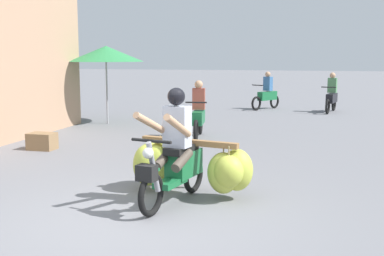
{
  "coord_description": "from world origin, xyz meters",
  "views": [
    {
      "loc": [
        2.26,
        -5.36,
        2.01
      ],
      "look_at": [
        0.42,
        1.9,
        0.9
      ],
      "focal_mm": 46.15,
      "sensor_mm": 36.0,
      "label": 1
    }
  ],
  "objects_px": {
    "motorbike_distant_ahead_right": "(267,94)",
    "produce_crate": "(42,141)",
    "motorbike_main_loaded": "(182,163)",
    "market_umbrella_near_shop": "(106,54)",
    "motorbike_distant_far_ahead": "(332,96)",
    "motorbike_distant_ahead_left": "(199,115)"
  },
  "relations": [
    {
      "from": "motorbike_distant_ahead_right",
      "to": "produce_crate",
      "type": "bearing_deg",
      "value": -112.83
    },
    {
      "from": "motorbike_distant_far_ahead",
      "to": "produce_crate",
      "type": "height_order",
      "value": "motorbike_distant_far_ahead"
    },
    {
      "from": "motorbike_main_loaded",
      "to": "market_umbrella_near_shop",
      "type": "xyz_separation_m",
      "value": [
        -4.14,
        6.72,
        1.56
      ]
    },
    {
      "from": "motorbike_distant_ahead_left",
      "to": "motorbike_distant_far_ahead",
      "type": "bearing_deg",
      "value": 62.74
    },
    {
      "from": "motorbike_distant_far_ahead",
      "to": "produce_crate",
      "type": "xyz_separation_m",
      "value": [
        -6.18,
        -8.75,
        -0.39
      ]
    },
    {
      "from": "motorbike_distant_ahead_right",
      "to": "motorbike_main_loaded",
      "type": "bearing_deg",
      "value": -90.1
    },
    {
      "from": "produce_crate",
      "to": "motorbike_distant_ahead_right",
      "type": "bearing_deg",
      "value": 67.17
    },
    {
      "from": "produce_crate",
      "to": "motorbike_main_loaded",
      "type": "bearing_deg",
      "value": -34.39
    },
    {
      "from": "market_umbrella_near_shop",
      "to": "produce_crate",
      "type": "xyz_separation_m",
      "value": [
        0.3,
        -4.09,
        -1.86
      ]
    },
    {
      "from": "motorbike_distant_ahead_left",
      "to": "produce_crate",
      "type": "distance_m",
      "value": 3.74
    },
    {
      "from": "market_umbrella_near_shop",
      "to": "produce_crate",
      "type": "relative_size",
      "value": 4.05
    },
    {
      "from": "motorbike_main_loaded",
      "to": "market_umbrella_near_shop",
      "type": "relative_size",
      "value": 0.86
    },
    {
      "from": "motorbike_distant_ahead_left",
      "to": "market_umbrella_near_shop",
      "type": "height_order",
      "value": "market_umbrella_near_shop"
    },
    {
      "from": "motorbike_distant_ahead_right",
      "to": "motorbike_distant_far_ahead",
      "type": "bearing_deg",
      "value": -10.65
    },
    {
      "from": "motorbike_distant_ahead_left",
      "to": "produce_crate",
      "type": "bearing_deg",
      "value": -140.76
    },
    {
      "from": "motorbike_distant_ahead_right",
      "to": "produce_crate",
      "type": "distance_m",
      "value": 9.97
    },
    {
      "from": "motorbike_distant_ahead_left",
      "to": "market_umbrella_near_shop",
      "type": "xyz_separation_m",
      "value": [
        -3.18,
        1.73,
        1.48
      ]
    },
    {
      "from": "produce_crate",
      "to": "motorbike_distant_far_ahead",
      "type": "bearing_deg",
      "value": 54.77
    },
    {
      "from": "motorbike_main_loaded",
      "to": "motorbike_distant_far_ahead",
      "type": "xyz_separation_m",
      "value": [
        2.33,
        11.38,
        0.08
      ]
    },
    {
      "from": "motorbike_main_loaded",
      "to": "motorbike_distant_far_ahead",
      "type": "height_order",
      "value": "motorbike_main_loaded"
    },
    {
      "from": "market_umbrella_near_shop",
      "to": "motorbike_distant_far_ahead",
      "type": "bearing_deg",
      "value": 35.75
    },
    {
      "from": "motorbike_distant_ahead_left",
      "to": "market_umbrella_near_shop",
      "type": "relative_size",
      "value": 0.71
    }
  ]
}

